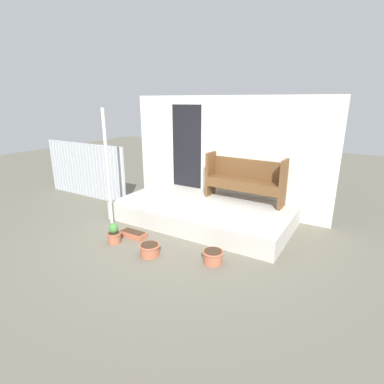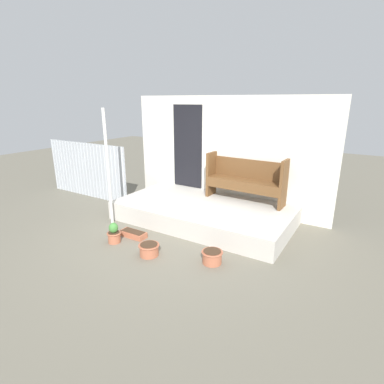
% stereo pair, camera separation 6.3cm
% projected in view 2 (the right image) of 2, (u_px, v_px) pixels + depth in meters
% --- Properties ---
extents(ground_plane, '(24.00, 24.00, 0.00)m').
position_uv_depth(ground_plane, '(174.00, 237.00, 5.72)').
color(ground_plane, '#706B5B').
extents(porch_slab, '(3.65, 1.94, 0.39)m').
position_uv_depth(porch_slab, '(203.00, 212.00, 6.40)').
color(porch_slab, beige).
rests_on(porch_slab, ground_plane).
extents(house_wall, '(4.85, 0.08, 2.60)m').
position_uv_depth(house_wall, '(224.00, 154.00, 6.91)').
color(house_wall, white).
rests_on(house_wall, ground_plane).
extents(fence_corrugated, '(2.78, 0.05, 1.44)m').
position_uv_depth(fence_corrugated, '(87.00, 170.00, 7.93)').
color(fence_corrugated, '#ADB2B7').
rests_on(fence_corrugated, ground_plane).
extents(support_post, '(0.06, 0.06, 2.36)m').
position_uv_depth(support_post, '(108.00, 168.00, 6.03)').
color(support_post, silver).
rests_on(support_post, ground_plane).
extents(bench, '(1.73, 0.46, 1.00)m').
position_uv_depth(bench, '(246.00, 177.00, 6.42)').
color(bench, brown).
rests_on(bench, porch_slab).
extents(flower_pot_left, '(0.26, 0.26, 0.38)m').
position_uv_depth(flower_pot_left, '(114.00, 234.00, 5.45)').
color(flower_pot_left, '#B76647').
rests_on(flower_pot_left, ground_plane).
extents(flower_pot_middle, '(0.36, 0.36, 0.20)m').
position_uv_depth(flower_pot_middle, '(149.00, 249.00, 5.01)').
color(flower_pot_middle, '#B76647').
rests_on(flower_pot_middle, ground_plane).
extents(flower_pot_right, '(0.35, 0.35, 0.21)m').
position_uv_depth(flower_pot_right, '(212.00, 256.00, 4.77)').
color(flower_pot_right, '#B76647').
rests_on(flower_pot_right, ground_plane).
extents(planter_box_rect, '(0.52, 0.21, 0.12)m').
position_uv_depth(planter_box_rect, '(133.00, 234.00, 5.70)').
color(planter_box_rect, '#B76647').
rests_on(planter_box_rect, ground_plane).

